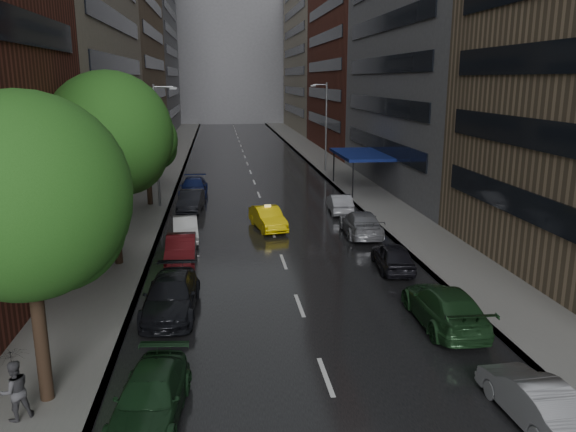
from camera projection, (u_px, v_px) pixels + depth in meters
name	position (u px, v px, depth m)	size (l,w,h in m)	color
road	(248.00, 166.00, 62.72)	(14.00, 140.00, 0.01)	black
sidewalk_left	(167.00, 167.00, 61.63)	(4.00, 140.00, 0.15)	gray
sidewalk_right	(327.00, 164.00, 63.78)	(4.00, 140.00, 0.15)	gray
buildings_left	(114.00, 22.00, 65.60)	(8.00, 108.00, 38.00)	maroon
buildings_right	(368.00, 32.00, 67.41)	(8.05, 109.10, 36.00)	#937A5B
building_far	(230.00, 49.00, 124.47)	(40.00, 14.00, 32.00)	slate
tree_near	(25.00, 197.00, 15.40)	(5.82, 5.82, 9.27)	#382619
tree_mid	(110.00, 135.00, 27.72)	(6.24, 6.24, 9.95)	#382619
tree_far	(147.00, 140.00, 41.96)	(4.63, 4.63, 7.38)	#382619
taxi	(268.00, 218.00, 36.39)	(1.53, 4.39, 1.45)	yellow
parked_cars_left	(184.00, 235.00, 32.33)	(2.38, 36.53, 1.57)	#17341C
parked_cars_right	(393.00, 256.00, 28.57)	(2.44, 30.04, 1.57)	gray
ped_black_umbrella	(13.00, 379.00, 15.58)	(1.09, 1.04, 2.09)	#444347
street_lamp_left	(158.00, 143.00, 41.36)	(1.74, 0.22, 9.00)	gray
street_lamp_right	(325.00, 125.00, 57.67)	(1.74, 0.22, 9.00)	gray
awning	(361.00, 155.00, 48.60)	(4.00, 8.00, 3.12)	navy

